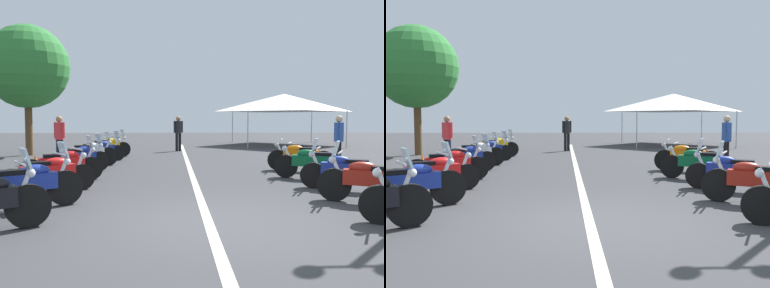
% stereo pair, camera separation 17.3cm
% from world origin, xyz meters
% --- Properties ---
extents(ground_plane, '(80.00, 80.00, 0.00)m').
position_xyz_m(ground_plane, '(0.00, 0.00, 0.00)').
color(ground_plane, '#38383A').
extents(lane_centre_stripe, '(25.85, 0.16, 0.01)m').
position_xyz_m(lane_centre_stripe, '(5.99, 0.00, 0.00)').
color(lane_centre_stripe, beige).
rests_on(lane_centre_stripe, ground_plane).
extents(motorcycle_left_row_1, '(1.33, 1.84, 1.23)m').
position_xyz_m(motorcycle_left_row_1, '(1.06, 3.22, 0.48)').
color(motorcycle_left_row_1, black).
rests_on(motorcycle_left_row_1, ground_plane).
extents(motorcycle_left_row_2, '(1.29, 1.85, 0.98)m').
position_xyz_m(motorcycle_left_row_2, '(2.69, 3.31, 0.45)').
color(motorcycle_left_row_2, black).
rests_on(motorcycle_left_row_2, ground_plane).
extents(motorcycle_left_row_3, '(1.06, 2.01, 1.21)m').
position_xyz_m(motorcycle_left_row_3, '(4.34, 3.46, 0.46)').
color(motorcycle_left_row_3, black).
rests_on(motorcycle_left_row_3, ground_plane).
extents(motorcycle_left_row_4, '(1.28, 1.71, 1.20)m').
position_xyz_m(motorcycle_left_row_4, '(6.13, 3.45, 0.46)').
color(motorcycle_left_row_4, black).
rests_on(motorcycle_left_row_4, ground_plane).
extents(motorcycle_left_row_5, '(1.01, 1.92, 1.22)m').
position_xyz_m(motorcycle_left_row_5, '(7.63, 3.46, 0.47)').
color(motorcycle_left_row_5, black).
rests_on(motorcycle_left_row_5, ground_plane).
extents(motorcycle_left_row_6, '(1.27, 1.90, 1.20)m').
position_xyz_m(motorcycle_left_row_6, '(9.17, 3.38, 0.46)').
color(motorcycle_left_row_6, black).
rests_on(motorcycle_left_row_6, ground_plane).
extents(motorcycle_left_row_7, '(1.08, 2.02, 1.21)m').
position_xyz_m(motorcycle_left_row_7, '(10.85, 3.39, 0.47)').
color(motorcycle_left_row_7, black).
rests_on(motorcycle_left_row_7, ground_plane).
extents(motorcycle_right_row_1, '(1.13, 1.87, 1.22)m').
position_xyz_m(motorcycle_right_row_1, '(1.26, -3.28, 0.47)').
color(motorcycle_right_row_1, black).
rests_on(motorcycle_right_row_1, ground_plane).
extents(motorcycle_right_row_2, '(1.14, 1.92, 1.20)m').
position_xyz_m(motorcycle_right_row_2, '(2.72, -3.43, 0.46)').
color(motorcycle_right_row_2, black).
rests_on(motorcycle_right_row_2, ground_plane).
extents(motorcycle_right_row_3, '(1.09, 1.99, 1.00)m').
position_xyz_m(motorcycle_right_row_3, '(4.40, -3.27, 0.46)').
color(motorcycle_right_row_3, black).
rests_on(motorcycle_right_row_3, ground_plane).
extents(motorcycle_right_row_4, '(0.97, 1.98, 1.01)m').
position_xyz_m(motorcycle_right_row_4, '(6.06, -3.46, 0.46)').
color(motorcycle_right_row_4, black).
rests_on(motorcycle_right_row_4, ground_plane).
extents(traffic_cone_0, '(0.36, 0.36, 0.61)m').
position_xyz_m(traffic_cone_0, '(5.86, 4.70, 0.29)').
color(traffic_cone_0, orange).
rests_on(traffic_cone_0, ground_plane).
extents(traffic_cone_1, '(0.36, 0.36, 0.61)m').
position_xyz_m(traffic_cone_1, '(7.97, -4.79, 0.29)').
color(traffic_cone_1, orange).
rests_on(traffic_cone_1, ground_plane).
extents(bystander_0, '(0.53, 0.32, 1.77)m').
position_xyz_m(bystander_0, '(7.13, -5.16, 1.04)').
color(bystander_0, black).
rests_on(bystander_0, ground_plane).
extents(bystander_2, '(0.32, 0.47, 1.76)m').
position_xyz_m(bystander_2, '(8.86, 4.82, 1.04)').
color(bystander_2, '#1E2338').
rests_on(bystander_2, ground_plane).
extents(bystander_3, '(0.32, 0.48, 1.78)m').
position_xyz_m(bystander_3, '(13.97, 0.27, 1.05)').
color(bystander_3, black).
rests_on(bystander_3, ground_plane).
extents(roadside_tree_0, '(3.71, 3.71, 5.84)m').
position_xyz_m(roadside_tree_0, '(12.01, 7.06, 3.97)').
color(roadside_tree_0, brown).
rests_on(roadside_tree_0, ground_plane).
extents(event_tent, '(6.21, 6.21, 3.20)m').
position_xyz_m(event_tent, '(18.22, -6.39, 2.65)').
color(event_tent, white).
rests_on(event_tent, ground_plane).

